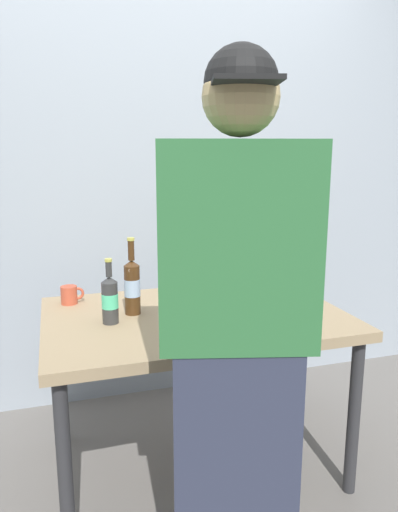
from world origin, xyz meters
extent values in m
plane|color=slate|center=(0.00, 0.00, 0.00)|extent=(8.00, 8.00, 0.00)
cube|color=#9E8460|center=(0.00, 0.00, 0.71)|extent=(1.26, 0.85, 0.04)
cylinder|color=#2D2D30|center=(-0.57, -0.37, 0.34)|extent=(0.05, 0.05, 0.69)
cylinder|color=#2D2D30|center=(0.57, -0.37, 0.34)|extent=(0.05, 0.05, 0.69)
cylinder|color=#2D2D30|center=(-0.57, 0.37, 0.34)|extent=(0.05, 0.05, 0.69)
cylinder|color=#2D2D30|center=(0.57, 0.37, 0.34)|extent=(0.05, 0.05, 0.69)
cube|color=black|center=(0.21, 0.07, 0.73)|extent=(0.39, 0.29, 0.01)
cube|color=#232326|center=(0.22, 0.05, 0.74)|extent=(0.32, 0.19, 0.00)
cube|color=black|center=(0.19, 0.19, 0.84)|extent=(0.36, 0.09, 0.20)
cube|color=black|center=(0.19, 0.19, 0.84)|extent=(0.33, 0.08, 0.18)
cylinder|color=#472B14|center=(-0.25, 0.07, 0.83)|extent=(0.07, 0.07, 0.21)
cone|color=#472B14|center=(-0.25, 0.07, 0.95)|extent=(0.07, 0.07, 0.02)
cylinder|color=#472B14|center=(-0.25, 0.07, 1.01)|extent=(0.03, 0.03, 0.08)
cylinder|color=#BFB74C|center=(-0.25, 0.07, 1.05)|extent=(0.03, 0.03, 0.01)
cylinder|color=#A4BBDB|center=(-0.25, 0.07, 0.84)|extent=(0.07, 0.07, 0.07)
cylinder|color=#333333|center=(-0.36, -0.02, 0.81)|extent=(0.07, 0.07, 0.17)
cone|color=#333333|center=(-0.36, -0.02, 0.91)|extent=(0.07, 0.07, 0.02)
cylinder|color=#333333|center=(-0.36, -0.02, 0.95)|extent=(0.03, 0.03, 0.06)
cylinder|color=#BFB74C|center=(-0.36, -0.02, 0.99)|extent=(0.03, 0.03, 0.01)
cylinder|color=#4ECD92|center=(-0.36, -0.02, 0.82)|extent=(0.07, 0.07, 0.06)
cube|color=#2D3347|center=(-0.07, -0.67, 0.43)|extent=(0.40, 0.27, 0.86)
cube|color=#2D6B38|center=(-0.07, -0.67, 1.15)|extent=(0.47, 0.29, 0.58)
sphere|color=tan|center=(-0.07, -0.67, 1.54)|extent=(0.20, 0.20, 0.20)
sphere|color=black|center=(-0.07, -0.67, 1.58)|extent=(0.19, 0.19, 0.19)
cube|color=black|center=(-0.10, -0.79, 1.57)|extent=(0.19, 0.15, 0.01)
cylinder|color=#BF4C33|center=(-0.51, 0.29, 0.77)|extent=(0.07, 0.07, 0.08)
torus|color=#BF4C33|center=(-0.47, 0.29, 0.77)|extent=(0.06, 0.01, 0.06)
cube|color=#99A3AD|center=(0.00, 0.80, 1.30)|extent=(6.00, 0.10, 2.60)
camera|label=1|loc=(-0.56, -1.88, 1.40)|focal=33.63mm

